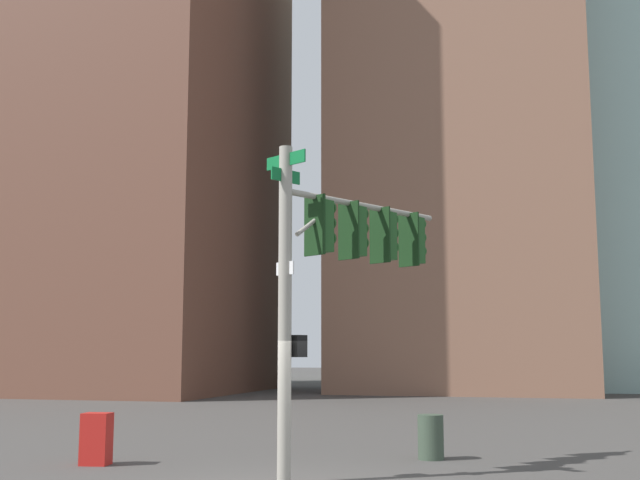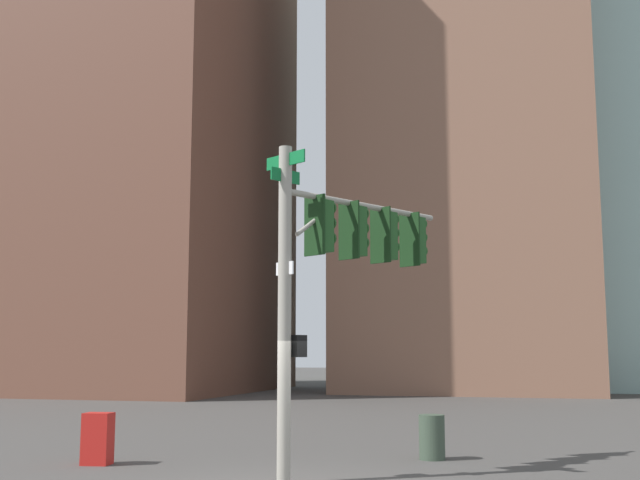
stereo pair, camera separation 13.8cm
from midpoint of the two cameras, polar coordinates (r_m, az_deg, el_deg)
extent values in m
cylinder|color=#9E998C|center=(14.58, -2.27, -5.04)|extent=(0.25, 0.25, 6.10)
cylinder|color=#9E998C|center=(16.37, 3.45, 2.45)|extent=(3.83, 2.30, 0.12)
cylinder|color=#9E998C|center=(15.30, -0.05, 1.45)|extent=(0.94, 0.60, 0.75)
cube|color=#0F6B33|center=(14.98, -2.21, 5.72)|extent=(0.55, 0.92, 0.24)
cube|color=#0F6B33|center=(14.91, -2.22, 4.60)|extent=(0.62, 0.38, 0.24)
cube|color=white|center=(14.64, -2.26, -2.04)|extent=(0.25, 0.40, 0.24)
cube|color=#1E4C1E|center=(15.40, 0.38, 0.98)|extent=(0.46, 0.46, 1.00)
cube|color=black|center=(15.26, -0.12, 1.06)|extent=(0.31, 0.49, 1.16)
sphere|color=#470A07|center=(15.59, 0.92, 1.99)|extent=(0.20, 0.20, 0.20)
cylinder|color=#1E4C1E|center=(15.65, 1.09, 2.28)|extent=(0.15, 0.22, 0.23)
sphere|color=#4C330A|center=(15.54, 0.92, 0.90)|extent=(0.20, 0.20, 0.20)
cylinder|color=#1E4C1E|center=(15.60, 1.09, 1.20)|extent=(0.15, 0.22, 0.23)
sphere|color=green|center=(15.49, 0.92, -0.20)|extent=(0.20, 0.20, 0.20)
cylinder|color=#1E4C1E|center=(15.55, 1.09, 0.11)|extent=(0.15, 0.22, 0.23)
cube|color=#1E4C1E|center=(16.07, 2.79, 0.61)|extent=(0.46, 0.46, 1.00)
cube|color=black|center=(15.93, 2.32, 0.69)|extent=(0.31, 0.49, 1.16)
sphere|color=#470A07|center=(16.26, 3.27, 1.58)|extent=(0.20, 0.20, 0.20)
cylinder|color=#1E4C1E|center=(16.33, 3.43, 1.87)|extent=(0.15, 0.22, 0.23)
sphere|color=#F29E0C|center=(16.22, 3.28, 0.54)|extent=(0.20, 0.20, 0.20)
cylinder|color=#1E4C1E|center=(16.28, 3.43, 0.83)|extent=(0.15, 0.22, 0.23)
sphere|color=#0A3819|center=(16.17, 3.29, -0.51)|extent=(0.20, 0.20, 0.20)
cylinder|color=#1E4C1E|center=(16.23, 3.44, -0.22)|extent=(0.15, 0.22, 0.23)
cube|color=#1E4C1E|center=(16.77, 5.00, 0.27)|extent=(0.46, 0.46, 1.00)
cube|color=black|center=(16.62, 4.57, 0.34)|extent=(0.31, 0.49, 1.16)
sphere|color=#470A07|center=(16.97, 5.44, 1.21)|extent=(0.20, 0.20, 0.20)
cylinder|color=#1E4C1E|center=(17.03, 5.57, 1.48)|extent=(0.15, 0.22, 0.23)
sphere|color=#4C330A|center=(16.92, 5.45, 0.21)|extent=(0.20, 0.20, 0.20)
cylinder|color=#1E4C1E|center=(16.98, 5.59, 0.48)|extent=(0.15, 0.22, 0.23)
sphere|color=green|center=(16.88, 5.46, -0.80)|extent=(0.20, 0.20, 0.20)
cylinder|color=#1E4C1E|center=(16.94, 5.60, -0.52)|extent=(0.15, 0.22, 0.23)
cube|color=#1E4C1E|center=(17.49, 7.02, -0.04)|extent=(0.46, 0.46, 1.00)
cube|color=black|center=(17.34, 6.63, 0.02)|extent=(0.31, 0.49, 1.16)
sphere|color=#470A07|center=(17.69, 7.42, 0.86)|extent=(0.20, 0.20, 0.20)
cylinder|color=#1E4C1E|center=(17.75, 7.55, 1.13)|extent=(0.15, 0.22, 0.23)
sphere|color=#4C330A|center=(17.65, 7.44, -0.10)|extent=(0.20, 0.20, 0.20)
cylinder|color=#1E4C1E|center=(17.71, 7.57, 0.17)|extent=(0.15, 0.22, 0.23)
sphere|color=green|center=(17.61, 7.46, -1.07)|extent=(0.20, 0.20, 0.20)
cylinder|color=#1E4C1E|center=(17.67, 7.58, -0.80)|extent=(0.15, 0.22, 0.23)
cube|color=black|center=(14.74, -1.49, -7.57)|extent=(0.40, 0.44, 0.40)
cube|color=#EA5914|center=(14.83, -1.10, -7.58)|extent=(0.14, 0.23, 0.28)
cylinder|color=#384738|center=(17.94, 8.21, -13.74)|extent=(0.56, 0.56, 0.95)
cube|color=red|center=(17.58, -15.35, -13.50)|extent=(0.51, 0.62, 1.05)
cube|color=#845B47|center=(58.96, 10.84, 12.28)|extent=(26.04, 14.45, 45.14)
cube|color=brown|center=(52.12, -14.16, 8.93)|extent=(17.18, 18.12, 34.48)
cube|color=brown|center=(63.09, 14.67, 11.45)|extent=(23.62, 15.94, 46.01)
camera|label=1|loc=(0.07, -89.74, -0.04)|focal=44.88mm
camera|label=2|loc=(0.07, 90.26, 0.04)|focal=44.88mm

